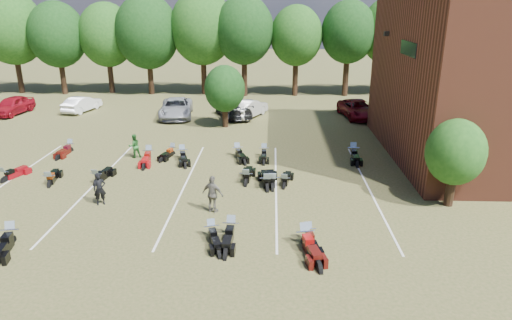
{
  "coord_description": "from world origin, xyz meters",
  "views": [
    {
      "loc": [
        1.74,
        -19.93,
        9.52
      ],
      "look_at": [
        0.88,
        4.0,
        1.2
      ],
      "focal_mm": 32.0,
      "sensor_mm": 36.0,
      "label": 1
    }
  ],
  "objects_px": {
    "person_black": "(100,189)",
    "car_0": "(12,105)",
    "person_grey": "(213,194)",
    "motorcycle_7": "(6,181)",
    "motorcycle_14": "(71,152)",
    "car_4": "(246,107)",
    "motorcycle_3": "(231,236)",
    "person_green": "(134,146)"
  },
  "relations": [
    {
      "from": "car_0",
      "to": "car_4",
      "type": "distance_m",
      "value": 20.84
    },
    {
      "from": "person_grey",
      "to": "motorcycle_7",
      "type": "xyz_separation_m",
      "value": [
        -12.13,
        3.47,
        -0.92
      ]
    },
    {
      "from": "motorcycle_7",
      "to": "car_0",
      "type": "bearing_deg",
      "value": -44.03
    },
    {
      "from": "person_black",
      "to": "person_green",
      "type": "distance_m",
      "value": 7.22
    },
    {
      "from": "person_grey",
      "to": "motorcycle_7",
      "type": "bearing_deg",
      "value": 6.2
    },
    {
      "from": "person_grey",
      "to": "motorcycle_7",
      "type": "relative_size",
      "value": 0.84
    },
    {
      "from": "car_4",
      "to": "person_green",
      "type": "bearing_deg",
      "value": -110.7
    },
    {
      "from": "motorcycle_3",
      "to": "motorcycle_14",
      "type": "distance_m",
      "value": 16.28
    },
    {
      "from": "motorcycle_3",
      "to": "motorcycle_14",
      "type": "relative_size",
      "value": 1.07
    },
    {
      "from": "car_0",
      "to": "motorcycle_3",
      "type": "xyz_separation_m",
      "value": [
        21.45,
        -21.76,
        -0.8
      ]
    },
    {
      "from": "person_grey",
      "to": "motorcycle_14",
      "type": "height_order",
      "value": "person_grey"
    },
    {
      "from": "motorcycle_7",
      "to": "motorcycle_14",
      "type": "height_order",
      "value": "motorcycle_7"
    },
    {
      "from": "car_4",
      "to": "person_black",
      "type": "xyz_separation_m",
      "value": [
        -6.12,
        -19.35,
        0.15
      ]
    },
    {
      "from": "car_0",
      "to": "person_grey",
      "type": "distance_m",
      "value": 28.14
    },
    {
      "from": "car_0",
      "to": "person_black",
      "type": "bearing_deg",
      "value": -46.08
    },
    {
      "from": "motorcycle_3",
      "to": "car_0",
      "type": "bearing_deg",
      "value": 136.85
    },
    {
      "from": "person_black",
      "to": "motorcycle_14",
      "type": "distance_m",
      "value": 9.64
    },
    {
      "from": "car_0",
      "to": "motorcycle_7",
      "type": "bearing_deg",
      "value": -56.82
    },
    {
      "from": "person_green",
      "to": "motorcycle_14",
      "type": "height_order",
      "value": "person_green"
    },
    {
      "from": "car_0",
      "to": "person_grey",
      "type": "height_order",
      "value": "person_grey"
    },
    {
      "from": "car_0",
      "to": "motorcycle_3",
      "type": "relative_size",
      "value": 2.0
    },
    {
      "from": "motorcycle_3",
      "to": "motorcycle_7",
      "type": "height_order",
      "value": "motorcycle_3"
    },
    {
      "from": "car_4",
      "to": "motorcycle_7",
      "type": "height_order",
      "value": "car_4"
    },
    {
      "from": "car_4",
      "to": "person_green",
      "type": "distance_m",
      "value": 13.77
    },
    {
      "from": "car_4",
      "to": "person_black",
      "type": "height_order",
      "value": "person_black"
    },
    {
      "from": "motorcycle_14",
      "to": "car_4",
      "type": "bearing_deg",
      "value": 49.57
    },
    {
      "from": "motorcycle_7",
      "to": "motorcycle_14",
      "type": "distance_m",
      "value": 5.56
    },
    {
      "from": "motorcycle_7",
      "to": "motorcycle_14",
      "type": "bearing_deg",
      "value": -86.08
    },
    {
      "from": "person_black",
      "to": "car_0",
      "type": "bearing_deg",
      "value": 103.71
    },
    {
      "from": "car_0",
      "to": "motorcycle_3",
      "type": "distance_m",
      "value": 30.57
    },
    {
      "from": "car_4",
      "to": "person_grey",
      "type": "relative_size",
      "value": 2.11
    },
    {
      "from": "person_green",
      "to": "motorcycle_7",
      "type": "distance_m",
      "value": 7.55
    },
    {
      "from": "car_0",
      "to": "motorcycle_3",
      "type": "bearing_deg",
      "value": -39.66
    },
    {
      "from": "motorcycle_3",
      "to": "motorcycle_7",
      "type": "bearing_deg",
      "value": 158.36
    },
    {
      "from": "car_0",
      "to": "person_green",
      "type": "bearing_deg",
      "value": -32.98
    },
    {
      "from": "car_0",
      "to": "car_4",
      "type": "bearing_deg",
      "value": 7.52
    },
    {
      "from": "person_black",
      "to": "motorcycle_3",
      "type": "height_order",
      "value": "person_black"
    },
    {
      "from": "person_grey",
      "to": "motorcycle_7",
      "type": "distance_m",
      "value": 12.65
    },
    {
      "from": "person_black",
      "to": "person_grey",
      "type": "bearing_deg",
      "value": -31.28
    },
    {
      "from": "motorcycle_14",
      "to": "person_black",
      "type": "bearing_deg",
      "value": -53.75
    },
    {
      "from": "person_black",
      "to": "car_4",
      "type": "bearing_deg",
      "value": 47.98
    },
    {
      "from": "car_4",
      "to": "person_grey",
      "type": "distance_m",
      "value": 20.04
    }
  ]
}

